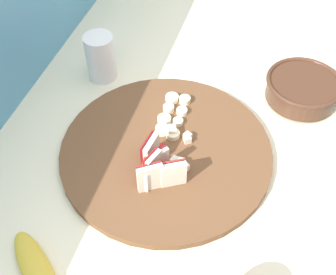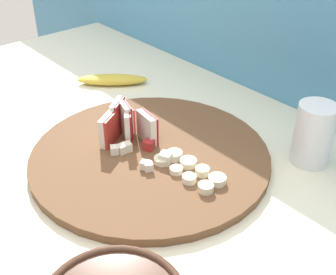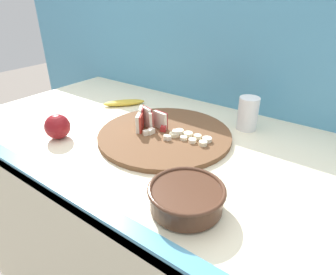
% 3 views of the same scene
% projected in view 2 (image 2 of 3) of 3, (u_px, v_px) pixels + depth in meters
% --- Properties ---
extents(tile_backsplash, '(2.40, 0.04, 1.35)m').
position_uv_depth(tile_backsplash, '(263.00, 183.00, 1.16)').
color(tile_backsplash, '#4C8EB2').
rests_on(tile_backsplash, ground).
extents(cutting_board, '(0.43, 0.43, 0.02)m').
position_uv_depth(cutting_board, '(150.00, 156.00, 0.80)').
color(cutting_board, brown).
rests_on(cutting_board, tiled_countertop).
extents(apple_wedge_fan, '(0.11, 0.09, 0.07)m').
position_uv_depth(apple_wedge_fan, '(126.00, 123.00, 0.82)').
color(apple_wedge_fan, '#B22D23').
rests_on(apple_wedge_fan, cutting_board).
extents(apple_dice_pile, '(0.10, 0.08, 0.02)m').
position_uv_depth(apple_dice_pile, '(142.00, 153.00, 0.78)').
color(apple_dice_pile, '#EFE5CC').
rests_on(apple_dice_pile, cutting_board).
extents(banana_slice_rows, '(0.13, 0.06, 0.01)m').
position_uv_depth(banana_slice_rows, '(190.00, 170.00, 0.74)').
color(banana_slice_rows, beige).
rests_on(banana_slice_rows, cutting_board).
extents(banana_peel, '(0.15, 0.16, 0.02)m').
position_uv_depth(banana_peel, '(112.00, 80.00, 1.07)').
color(banana_peel, gold).
rests_on(banana_peel, tiled_countertop).
extents(small_jar, '(0.07, 0.07, 0.11)m').
position_uv_depth(small_jar, '(314.00, 134.00, 0.77)').
color(small_jar, white).
rests_on(small_jar, tiled_countertop).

